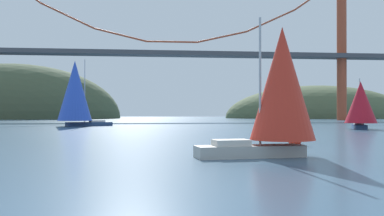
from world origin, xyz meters
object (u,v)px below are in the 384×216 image
sailboat_scarlet_sail (280,88)px  channel_buoy (295,139)px  sailboat_crimson_sail (361,104)px  sailboat_blue_spinnaker (75,92)px

sailboat_scarlet_sail → channel_buoy: (4.34, 9.45, -3.71)m
sailboat_crimson_sail → channel_buoy: size_ratio=3.05×
sailboat_crimson_sail → sailboat_blue_spinnaker: size_ratio=0.67×
sailboat_blue_spinnaker → sailboat_scarlet_sail: sailboat_blue_spinnaker is taller
sailboat_crimson_sail → channel_buoy: sailboat_crimson_sail is taller
sailboat_scarlet_sail → sailboat_crimson_sail: bearing=56.2°
sailboat_crimson_sail → sailboat_scarlet_sail: 43.27m
sailboat_scarlet_sail → channel_buoy: bearing=65.3°
sailboat_crimson_sail → sailboat_blue_spinnaker: 47.32m
sailboat_blue_spinnaker → sailboat_scarlet_sail: bearing=-69.3°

